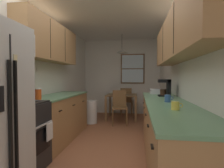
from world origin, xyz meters
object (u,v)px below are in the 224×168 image
(stove_range, at_px, (19,136))
(mug_spare, at_px, (168,98))
(dining_table, at_px, (122,98))
(mug_by_coffeemaker, at_px, (175,106))
(coffee_maker, at_px, (166,87))
(trash_bin, at_px, (91,112))
(dish_rack, at_px, (157,91))
(dining_chair_near, at_px, (120,105))
(dining_chair_far, at_px, (126,100))
(microwave_over_range, at_px, (10,43))
(storage_canister, at_px, (38,94))

(stove_range, relative_size, mug_spare, 9.04)
(dining_table, xyz_separation_m, mug_by_coffeemaker, (0.89, -3.43, 0.32))
(coffee_maker, bearing_deg, mug_spare, -96.47)
(trash_bin, height_order, dish_rack, dish_rack)
(dining_chair_near, relative_size, mug_spare, 7.40)
(dining_chair_near, xyz_separation_m, dining_chair_far, (0.10, 1.23, 0.00))
(stove_range, relative_size, trash_bin, 1.77)
(microwave_over_range, distance_m, dining_chair_far, 4.25)
(coffee_maker, xyz_separation_m, dish_rack, (-0.11, 0.53, -0.11))
(mug_spare, bearing_deg, mug_by_coffeemaker, -91.35)
(mug_by_coffeemaker, bearing_deg, dish_rack, 90.10)
(dining_chair_near, xyz_separation_m, coffee_maker, (1.00, -1.36, 0.56))
(storage_canister, relative_size, mug_by_coffeemaker, 1.46)
(dining_chair_far, xyz_separation_m, mug_spare, (0.81, -3.42, 0.45))
(dining_table, relative_size, coffee_maker, 2.86)
(microwave_over_range, bearing_deg, dish_rack, 41.00)
(dining_chair_near, distance_m, mug_by_coffeemaker, 2.98)
(dining_table, bearing_deg, mug_spare, -72.13)
(mug_spare, xyz_separation_m, dish_rack, (-0.02, 1.36, -0.00))
(dining_table, bearing_deg, dining_chair_far, 81.31)
(dining_chair_near, distance_m, trash_bin, 0.80)
(microwave_over_range, relative_size, mug_by_coffeemaker, 4.64)
(microwave_over_range, xyz_separation_m, trash_bin, (0.41, 2.62, -1.40))
(microwave_over_range, bearing_deg, dining_chair_near, 65.75)
(storage_canister, relative_size, dish_rack, 0.53)
(microwave_over_range, height_order, trash_bin, microwave_over_range)
(dining_chair_near, height_order, mug_by_coffeemaker, mug_by_coffeemaker)
(coffee_maker, bearing_deg, mug_by_coffeemaker, -94.28)
(dining_chair_far, height_order, dish_rack, dish_rack)
(trash_bin, height_order, mug_spare, mug_spare)
(dining_chair_near, bearing_deg, mug_by_coffeemaker, -72.34)
(dining_chair_far, distance_m, dish_rack, 2.25)
(trash_bin, relative_size, dish_rack, 1.83)
(dining_table, bearing_deg, dish_rack, -58.46)
(stove_range, xyz_separation_m, storage_canister, (-0.01, 0.47, 0.52))
(mug_by_coffeemaker, relative_size, mug_spare, 1.01)
(stove_range, height_order, trash_bin, stove_range)
(stove_range, relative_size, storage_canister, 6.12)
(microwave_over_range, bearing_deg, stove_range, -0.03)
(storage_canister, height_order, mug_by_coffeemaker, storage_canister)
(dining_table, bearing_deg, storage_canister, -111.31)
(mug_spare, bearing_deg, dining_table, 107.87)
(trash_bin, bearing_deg, storage_canister, -97.95)
(dining_chair_far, xyz_separation_m, coffee_maker, (0.90, -2.59, 0.56))
(stove_range, distance_m, mug_spare, 2.09)
(stove_range, distance_m, dining_chair_near, 2.85)
(stove_range, bearing_deg, mug_by_coffeemaker, -5.04)
(microwave_over_range, bearing_deg, dining_chair_far, 71.58)
(microwave_over_range, height_order, dining_chair_far, microwave_over_range)
(dining_chair_far, distance_m, trash_bin, 1.54)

